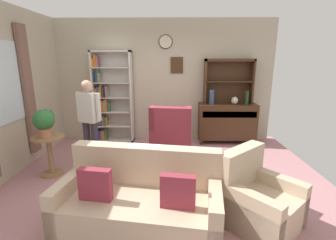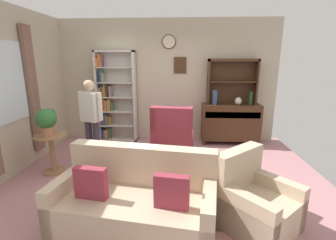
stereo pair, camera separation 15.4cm
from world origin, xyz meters
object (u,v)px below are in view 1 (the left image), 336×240
object	(u,v)px
vase_round	(235,101)
person_reading	(89,117)
bottle_wine	(247,98)
wingback_chair	(171,138)
bookshelf	(110,99)
plant_stand	(50,151)
couch_floral	(141,203)
sideboard	(227,121)
vase_tall	(212,97)
sideboard_hutch	(229,75)
armchair_floral	(257,201)
potted_plant_large	(44,121)

from	to	relation	value
vase_round	person_reading	world-z (taller)	person_reading
bottle_wine	wingback_chair	world-z (taller)	bottle_wine
person_reading	bookshelf	bearing A→B (deg)	88.48
plant_stand	person_reading	world-z (taller)	person_reading
couch_floral	plant_stand	distance (m)	2.14
sideboard	vase_tall	bearing A→B (deg)	-168.37
sideboard	wingback_chair	world-z (taller)	wingback_chair
sideboard_hutch	armchair_floral	bearing A→B (deg)	-95.08
sideboard	sideboard_hutch	distance (m)	1.06
sideboard	bottle_wine	xyz separation A→B (m)	(0.39, -0.09, 0.56)
vase_round	plant_stand	xyz separation A→B (m)	(-3.45, -1.65, -0.59)
vase_round	bookshelf	bearing A→B (deg)	176.96
bookshelf	sideboard_hutch	size ratio (longest dim) A/B	1.91
sideboard	wingback_chair	distance (m)	1.58
bookshelf	sideboard	distance (m)	2.77
sideboard	vase_tall	size ratio (longest dim) A/B	4.00
vase_tall	armchair_floral	size ratio (longest dim) A/B	0.30
armchair_floral	plant_stand	xyz separation A→B (m)	(-3.05, 1.22, 0.13)
sideboard	plant_stand	size ratio (longest dim) A/B	1.92
wingback_chair	plant_stand	size ratio (longest dim) A/B	1.55
couch_floral	person_reading	size ratio (longest dim) A/B	1.22
bookshelf	couch_floral	xyz separation A→B (m)	(1.09, -3.11, -0.70)
sideboard_hutch	plant_stand	world-z (taller)	sideboard_hutch
sideboard_hutch	vase_round	bearing A→B (deg)	-53.52
sideboard	vase_round	bearing A→B (deg)	-27.17
bookshelf	potted_plant_large	xyz separation A→B (m)	(-0.60, -1.85, -0.07)
vase_tall	wingback_chair	xyz separation A→B (m)	(-0.90, -0.81, -0.70)
bookshelf	wingback_chair	world-z (taller)	bookshelf
bookshelf	couch_floral	world-z (taller)	bookshelf
bookshelf	vase_round	xyz separation A→B (m)	(2.85, -0.15, -0.01)
vase_tall	vase_round	size ratio (longest dim) A/B	1.91
couch_floral	armchair_floral	bearing A→B (deg)	3.92
plant_stand	vase_round	bearing A→B (deg)	25.49
bookshelf	sideboard_hutch	distance (m)	2.78
vase_tall	plant_stand	world-z (taller)	vase_tall
bookshelf	wingback_chair	distance (m)	1.85
couch_floral	wingback_chair	world-z (taller)	wingback_chair
sideboard	armchair_floral	size ratio (longest dim) A/B	1.20
sideboard	person_reading	bearing A→B (deg)	-154.96
sideboard_hutch	armchair_floral	world-z (taller)	sideboard_hutch
wingback_chair	bookshelf	bearing A→B (deg)	145.62
bookshelf	potted_plant_large	bearing A→B (deg)	-108.03
person_reading	armchair_floral	bearing A→B (deg)	-33.41
sideboard_hutch	wingback_chair	bearing A→B (deg)	-142.19
vase_round	plant_stand	bearing A→B (deg)	-154.51
bottle_wine	wingback_chair	bearing A→B (deg)	-154.44
sideboard_hutch	plant_stand	distance (m)	3.96
sideboard	sideboard_hutch	world-z (taller)	sideboard_hutch
plant_stand	potted_plant_large	xyz separation A→B (m)	(-0.00, -0.05, 0.53)
bottle_wine	couch_floral	bearing A→B (deg)	-124.63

